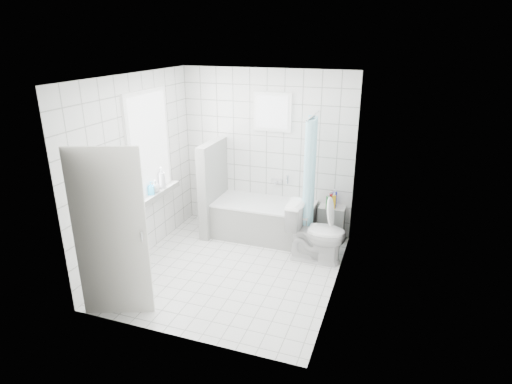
% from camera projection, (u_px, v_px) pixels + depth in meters
% --- Properties ---
extents(ground, '(3.00, 3.00, 0.00)m').
position_uv_depth(ground, '(232.00, 269.00, 5.95)').
color(ground, white).
rests_on(ground, ground).
extents(ceiling, '(3.00, 3.00, 0.00)m').
position_uv_depth(ceiling, '(228.00, 77.00, 5.04)').
color(ceiling, white).
rests_on(ceiling, ground).
extents(wall_back, '(2.80, 0.02, 2.60)m').
position_uv_depth(wall_back, '(266.00, 152.00, 6.82)').
color(wall_back, white).
rests_on(wall_back, ground).
extents(wall_front, '(2.80, 0.02, 2.60)m').
position_uv_depth(wall_front, '(172.00, 228.00, 4.17)').
color(wall_front, white).
rests_on(wall_front, ground).
extents(wall_left, '(0.02, 3.00, 2.60)m').
position_uv_depth(wall_left, '(137.00, 170.00, 5.93)').
color(wall_left, white).
rests_on(wall_left, ground).
extents(wall_right, '(0.02, 3.00, 2.60)m').
position_uv_depth(wall_right, '(340.00, 193.00, 5.06)').
color(wall_right, white).
rests_on(wall_right, ground).
extents(window_left, '(0.01, 0.90, 1.40)m').
position_uv_depth(window_left, '(150.00, 144.00, 6.07)').
color(window_left, white).
rests_on(window_left, wall_left).
extents(window_back, '(0.50, 0.01, 0.50)m').
position_uv_depth(window_back, '(272.00, 112.00, 6.52)').
color(window_back, white).
rests_on(window_back, wall_back).
extents(window_sill, '(0.18, 1.02, 0.08)m').
position_uv_depth(window_sill, '(157.00, 193.00, 6.32)').
color(window_sill, white).
rests_on(window_sill, wall_left).
extents(door, '(0.76, 0.33, 2.00)m').
position_uv_depth(door, '(111.00, 235.00, 4.69)').
color(door, silver).
rests_on(door, ground).
extents(bathtub, '(1.56, 0.77, 0.58)m').
position_uv_depth(bathtub, '(264.00, 220.00, 6.81)').
color(bathtub, white).
rests_on(bathtub, ground).
extents(partition_wall, '(0.15, 0.85, 1.50)m').
position_uv_depth(partition_wall, '(213.00, 188.00, 6.87)').
color(partition_wall, white).
rests_on(partition_wall, ground).
extents(tiled_ledge, '(0.40, 0.24, 0.55)m').
position_uv_depth(tiled_ledge, '(331.00, 223.00, 6.72)').
color(tiled_ledge, white).
rests_on(tiled_ledge, ground).
extents(toilet, '(0.84, 0.48, 0.86)m').
position_uv_depth(toilet, '(317.00, 233.00, 6.05)').
color(toilet, white).
rests_on(toilet, ground).
extents(curtain_rod, '(0.02, 0.80, 0.02)m').
position_uv_depth(curtain_rod, '(313.00, 116.00, 5.97)').
color(curtain_rod, silver).
rests_on(curtain_rod, wall_back).
extents(shower_curtain, '(0.14, 0.48, 1.78)m').
position_uv_depth(shower_curtain, '(308.00, 179.00, 6.17)').
color(shower_curtain, '#50D0ED').
rests_on(shower_curtain, curtain_rod).
extents(tub_faucet, '(0.18, 0.06, 0.06)m').
position_uv_depth(tub_faucet, '(277.00, 181.00, 6.88)').
color(tub_faucet, silver).
rests_on(tub_faucet, wall_back).
extents(sill_bottles, '(0.21, 0.44, 0.33)m').
position_uv_depth(sill_bottles, '(157.00, 182.00, 6.27)').
color(sill_bottles, silver).
rests_on(sill_bottles, window_sill).
extents(ledge_bottles, '(0.15, 0.19, 0.25)m').
position_uv_depth(ledge_bottles, '(332.00, 201.00, 6.57)').
color(ledge_bottles, red).
rests_on(ledge_bottles, tiled_ledge).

